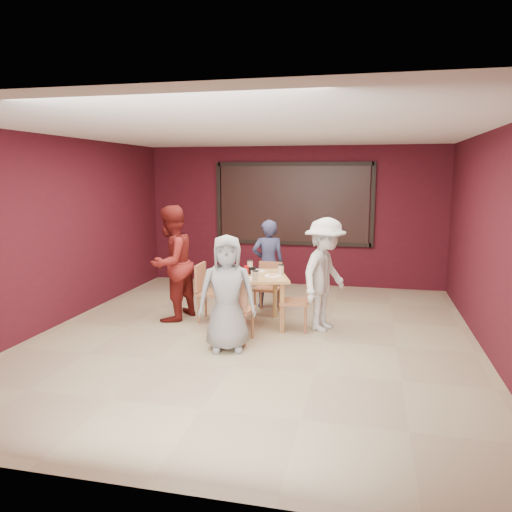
% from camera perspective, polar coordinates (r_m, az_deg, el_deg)
% --- Properties ---
extents(floor, '(7.00, 7.00, 0.00)m').
position_cam_1_polar(floor, '(7.05, -0.20, -9.20)').
color(floor, tan).
rests_on(floor, ground).
extents(window_blinds, '(3.00, 0.02, 1.50)m').
position_cam_1_polar(window_blinds, '(10.09, 4.26, 5.95)').
color(window_blinds, black).
extents(dining_table, '(1.23, 1.23, 0.92)m').
position_cam_1_polar(dining_table, '(7.37, -0.40, -2.92)').
color(dining_table, tan).
rests_on(dining_table, floor).
extents(chair_front, '(0.46, 0.46, 0.90)m').
position_cam_1_polar(chair_front, '(6.66, -2.48, -5.75)').
color(chair_front, '#A1633E').
rests_on(chair_front, floor).
extents(chair_back, '(0.43, 0.43, 0.82)m').
position_cam_1_polar(chair_back, '(8.17, 1.45, -3.23)').
color(chair_back, '#A1633E').
rests_on(chair_back, floor).
extents(chair_left, '(0.43, 0.43, 0.89)m').
position_cam_1_polar(chair_left, '(7.70, -5.51, -3.74)').
color(chair_left, '#A1633E').
rests_on(chair_left, floor).
extents(chair_right, '(0.46, 0.46, 0.85)m').
position_cam_1_polar(chair_right, '(7.22, 4.96, -4.78)').
color(chair_right, '#A1633E').
rests_on(chair_right, floor).
extents(diner_front, '(0.83, 0.65, 1.49)m').
position_cam_1_polar(diner_front, '(6.35, -3.34, -4.27)').
color(diner_front, gray).
rests_on(diner_front, floor).
extents(diner_back, '(0.63, 0.52, 1.49)m').
position_cam_1_polar(diner_back, '(8.41, 1.39, -0.89)').
color(diner_back, '#2F3354').
rests_on(diner_back, floor).
extents(diner_left, '(0.86, 1.00, 1.77)m').
position_cam_1_polar(diner_left, '(7.77, -9.66, -0.82)').
color(diner_left, maroon).
rests_on(diner_left, floor).
extents(diner_right, '(0.94, 1.20, 1.63)m').
position_cam_1_polar(diner_right, '(7.22, 7.89, -2.12)').
color(diner_right, silver).
rests_on(diner_right, floor).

